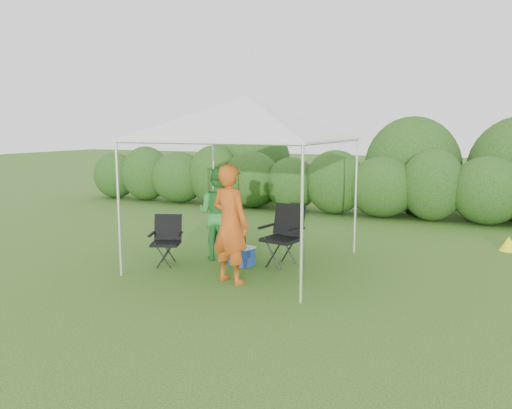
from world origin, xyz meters
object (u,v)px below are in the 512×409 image
at_px(chair_left, 167,236).
at_px(woman, 219,214).
at_px(man, 230,224).
at_px(canopy, 247,119).
at_px(chair_right, 284,231).
at_px(cooler, 242,256).

xyz_separation_m(chair_left, woman, (0.67, 0.64, 0.34)).
relative_size(man, woman, 1.09).
height_order(canopy, chair_right, canopy).
distance_m(chair_left, woman, 0.99).
bearing_deg(canopy, woman, 176.81).
height_order(chair_left, woman, woman).
bearing_deg(woman, canopy, 177.46).
bearing_deg(chair_right, canopy, -152.66).
height_order(woman, cooler, woman).
relative_size(chair_right, man, 0.57).
xyz_separation_m(chair_left, man, (1.47, -0.47, 0.42)).
relative_size(chair_right, cooler, 2.33).
bearing_deg(woman, man, 126.45).
relative_size(chair_left, woman, 0.51).
bearing_deg(chair_left, woman, 21.58).
height_order(man, woman, man).
distance_m(chair_left, cooler, 1.33).
bearing_deg(chair_left, canopy, 3.90).
relative_size(canopy, woman, 1.90).
relative_size(canopy, cooler, 7.03).
xyz_separation_m(canopy, man, (0.23, -1.08, -1.57)).
bearing_deg(cooler, chair_right, 40.45).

